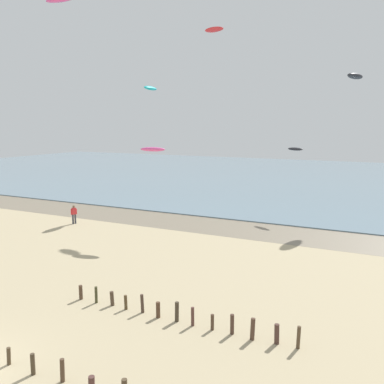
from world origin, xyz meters
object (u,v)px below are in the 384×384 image
kite_aloft_9 (150,88)px  kite_aloft_7 (153,149)px  kite_aloft_4 (295,149)px  kite_aloft_0 (355,76)px  kite_aloft_3 (60,0)px  person_by_waterline (74,214)px  kite_aloft_6 (214,30)px

kite_aloft_9 → kite_aloft_7: bearing=28.2°
kite_aloft_4 → kite_aloft_0: bearing=-119.5°
kite_aloft_3 → kite_aloft_4: size_ratio=1.70×
person_by_waterline → kite_aloft_7: kite_aloft_7 is taller
kite_aloft_7 → kite_aloft_9: 13.42m
kite_aloft_4 → kite_aloft_9: size_ratio=0.75×
kite_aloft_0 → kite_aloft_7: bearing=150.0°
kite_aloft_0 → kite_aloft_4: bearing=130.7°
kite_aloft_0 → person_by_waterline: bearing=135.1°
kite_aloft_3 → kite_aloft_9: 11.96m
kite_aloft_6 → person_by_waterline: bearing=61.7°
kite_aloft_0 → kite_aloft_6: size_ratio=1.56×
kite_aloft_7 → kite_aloft_9: (-6.51, 10.25, 5.71)m
person_by_waterline → kite_aloft_9: size_ratio=0.68×
kite_aloft_0 → kite_aloft_6: kite_aloft_6 is taller
kite_aloft_0 → kite_aloft_9: (-19.76, -5.33, -0.81)m
person_by_waterline → kite_aloft_9: (2.23, 9.96, 11.87)m
kite_aloft_0 → kite_aloft_3: kite_aloft_3 is taller
kite_aloft_0 → kite_aloft_6: (-12.95, -4.25, 4.67)m
person_by_waterline → kite_aloft_0: (21.99, 15.29, 12.68)m
kite_aloft_7 → kite_aloft_0: bearing=-141.1°
person_by_waterline → kite_aloft_4: (17.18, 12.47, 5.72)m
person_by_waterline → kite_aloft_9: bearing=77.4°
kite_aloft_9 → kite_aloft_3: bearing=-50.6°
person_by_waterline → kite_aloft_3: bearing=136.5°
kite_aloft_0 → kite_aloft_7: kite_aloft_0 is taller
kite_aloft_3 → kite_aloft_6: (13.16, 7.12, -2.65)m
kite_aloft_0 → kite_aloft_6: 14.41m
person_by_waterline → kite_aloft_3: size_ratio=0.54×
person_by_waterline → kite_aloft_0: 29.63m
kite_aloft_9 → person_by_waterline: bearing=-16.8°
kite_aloft_4 → kite_aloft_7: bearing=86.7°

